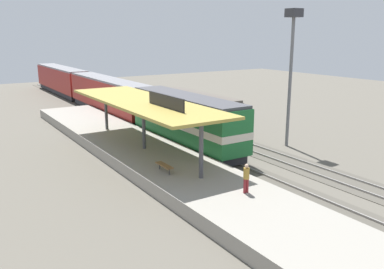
{
  "coord_description": "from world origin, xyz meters",
  "views": [
    {
      "loc": [
        -18.07,
        -27.95,
        9.68
      ],
      "look_at": [
        -1.38,
        -1.94,
        2.0
      ],
      "focal_mm": 38.02,
      "sensor_mm": 36.0,
      "label": 1
    }
  ],
  "objects": [
    {
      "name": "passenger_carriage_rear",
      "position": [
        0.0,
        40.06,
        2.31
      ],
      "size": [
        2.9,
        20.0,
        4.24
      ],
      "color": "#28282D",
      "rests_on": "track_near"
    },
    {
      "name": "person_waiting",
      "position": [
        -3.83,
        -11.41,
        1.85
      ],
      "size": [
        0.34,
        0.34,
        1.71
      ],
      "color": "maroon",
      "rests_on": "platform"
    },
    {
      "name": "locomotive",
      "position": [
        0.0,
        1.26,
        2.41
      ],
      "size": [
        2.93,
        14.43,
        4.44
      ],
      "color": "#28282D",
      "rests_on": "track_near"
    },
    {
      "name": "ground_plane",
      "position": [
        2.0,
        0.0,
        0.0
      ],
      "size": [
        120.0,
        120.0,
        0.0
      ],
      "primitive_type": "plane",
      "color": "#5B564C"
    },
    {
      "name": "light_mast",
      "position": [
        7.8,
        -3.19,
        8.4
      ],
      "size": [
        1.1,
        1.1,
        11.7
      ],
      "color": "slate",
      "rests_on": "ground"
    },
    {
      "name": "platform",
      "position": [
        -4.6,
        0.0,
        0.45
      ],
      "size": [
        6.0,
        44.0,
        0.9
      ],
      "primitive_type": "cube",
      "color": "gray",
      "rests_on": "ground"
    },
    {
      "name": "station_canopy",
      "position": [
        -4.6,
        -0.09,
        4.53
      ],
      "size": [
        5.2,
        18.0,
        4.7
      ],
      "color": "#47474C",
      "rests_on": "platform"
    },
    {
      "name": "track_near",
      "position": [
        0.0,
        0.0,
        0.03
      ],
      "size": [
        3.2,
        110.0,
        0.16
      ],
      "color": "#4E4941",
      "rests_on": "ground"
    },
    {
      "name": "track_far",
      "position": [
        4.6,
        0.0,
        0.03
      ],
      "size": [
        3.2,
        110.0,
        0.16
      ],
      "color": "#4E4941",
      "rests_on": "ground"
    },
    {
      "name": "passenger_carriage_front",
      "position": [
        0.0,
        19.26,
        2.31
      ],
      "size": [
        2.9,
        20.0,
        4.24
      ],
      "color": "#28282D",
      "rests_on": "track_near"
    },
    {
      "name": "freight_car",
      "position": [
        4.6,
        6.62,
        1.97
      ],
      "size": [
        2.8,
        12.0,
        3.54
      ],
      "color": "#28282D",
      "rests_on": "track_far"
    },
    {
      "name": "platform_bench",
      "position": [
        -6.0,
        -5.79,
        1.34
      ],
      "size": [
        0.44,
        1.7,
        0.5
      ],
      "color": "#333338",
      "rests_on": "platform"
    }
  ]
}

